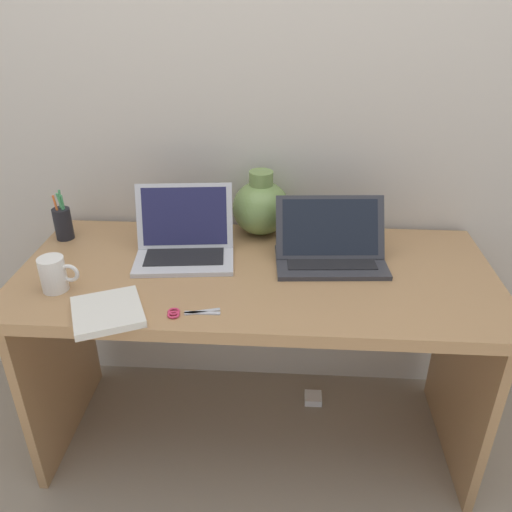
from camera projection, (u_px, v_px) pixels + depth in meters
ground_plane at (256, 434)px, 2.00m from camera, size 6.00×6.00×0.00m
back_wall at (263, 97)px, 1.76m from camera, size 4.40×0.04×2.40m
desk at (256, 310)px, 1.72m from camera, size 1.52×0.67×0.74m
laptop_left at (185, 238)px, 1.71m from camera, size 0.34×0.27×0.23m
laptop_right at (330, 246)px, 1.68m from camera, size 0.37×0.24×0.20m
green_vase at (261, 207)px, 1.84m from camera, size 0.20×0.20×0.23m
notebook_stack at (107, 312)px, 1.42m from camera, size 0.25×0.25×0.02m
coffee_mug at (54, 274)px, 1.52m from camera, size 0.12×0.08×0.11m
pen_cup at (63, 223)px, 1.82m from camera, size 0.06×0.06×0.18m
scissors at (184, 313)px, 1.43m from camera, size 0.15×0.06×0.01m
power_brick at (313, 398)px, 2.15m from camera, size 0.07×0.07×0.03m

